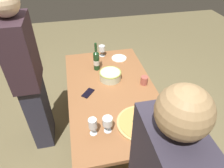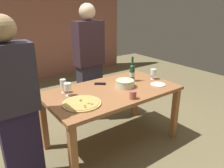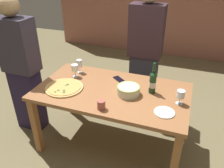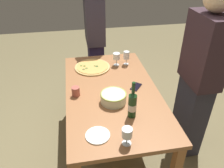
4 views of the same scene
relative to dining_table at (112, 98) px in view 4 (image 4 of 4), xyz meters
The scene contains 13 objects.
ground_plane 0.66m from the dining_table, ahead, with size 8.00×8.00×0.00m, color olive.
dining_table is the anchor object (origin of this frame).
pizza 0.52m from the dining_table, 163.95° to the right, with size 0.40×0.40×0.02m.
serving_bowl 0.23m from the dining_table, ahead, with size 0.24×0.24×0.09m.
wine_bottle 0.47m from the dining_table, 13.41° to the left, with size 0.07×0.07×0.33m.
wine_glass_near_pizza 0.61m from the dining_table, 152.83° to the left, with size 0.07×0.07×0.16m.
wine_glass_by_bottle 0.72m from the dining_table, ahead, with size 0.08×0.08×0.14m.
wine_glass_far_left 0.57m from the dining_table, 164.22° to the left, with size 0.08×0.08×0.15m.
cup_amber 0.38m from the dining_table, 86.11° to the right, with size 0.08×0.08×0.09m, color #B0584B.
side_plate 0.63m from the dining_table, 20.24° to the right, with size 0.19×0.19×0.01m, color white.
cell_phone 0.27m from the dining_table, 92.26° to the left, with size 0.07×0.14×0.01m, color black.
person_host 1.12m from the dining_table, behind, with size 0.40×0.24×1.66m.
person_guest_left 0.85m from the dining_table, 78.64° to the left, with size 0.42×0.24×1.74m.
Camera 4 is at (1.79, -0.32, 2.00)m, focal length 35.84 mm.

